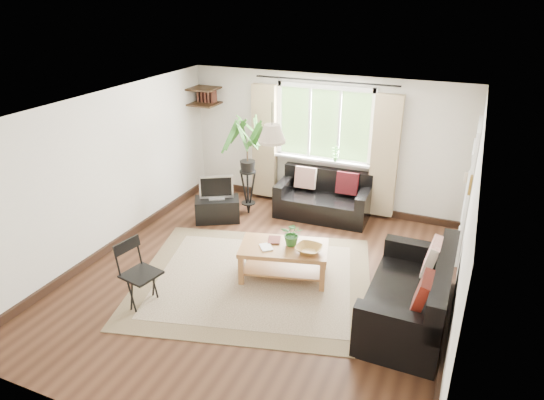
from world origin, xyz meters
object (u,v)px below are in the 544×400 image
at_px(sofa_right, 409,291).
at_px(coffee_table, 284,262).
at_px(sofa_back, 323,197).
at_px(folding_chair, 141,275).
at_px(palm_stand, 248,167).
at_px(tv_stand, 217,209).

xyz_separation_m(sofa_right, coffee_table, (-1.72, 0.31, -0.18)).
relative_size(sofa_back, coffee_table, 1.34).
xyz_separation_m(sofa_back, folding_chair, (-1.30, -3.39, 0.06)).
relative_size(coffee_table, palm_stand, 0.69).
distance_m(palm_stand, folding_chair, 3.04).
xyz_separation_m(sofa_right, tv_stand, (-3.45, 1.54, -0.22)).
xyz_separation_m(tv_stand, folding_chair, (0.33, -2.53, 0.23)).
relative_size(palm_stand, folding_chair, 2.00).
distance_m(coffee_table, folding_chair, 1.92).
bearing_deg(coffee_table, sofa_back, 92.74).
distance_m(sofa_right, tv_stand, 3.79).
distance_m(sofa_back, palm_stand, 1.41).
bearing_deg(folding_chair, palm_stand, 10.27).
bearing_deg(folding_chair, sofa_back, -10.02).
bearing_deg(sofa_right, folding_chair, -71.89).
relative_size(sofa_right, folding_chair, 2.09).
relative_size(tv_stand, folding_chair, 0.87).
height_order(coffee_table, tv_stand, coffee_table).
relative_size(sofa_back, sofa_right, 0.88).
distance_m(coffee_table, palm_stand, 2.27).
bearing_deg(sofa_right, tv_stand, -113.43).
distance_m(sofa_back, sofa_right, 3.02).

